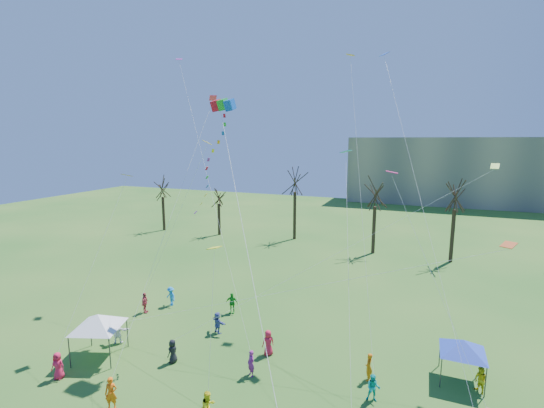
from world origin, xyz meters
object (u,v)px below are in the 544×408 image
at_px(distant_building, 489,172).
at_px(big_box_kite, 214,167).
at_px(canopy_tent_white, 98,321).
at_px(canopy_tent_blue, 463,346).

xyz_separation_m(distant_building, big_box_kite, (-26.96, -73.21, 5.12)).
xyz_separation_m(big_box_kite, canopy_tent_white, (-6.17, -5.05, -10.04)).
distance_m(canopy_tent_white, canopy_tent_blue, 23.13).
xyz_separation_m(distant_building, canopy_tent_blue, (-10.81, -72.17, -5.24)).
height_order(distant_building, canopy_tent_white, distant_building).
height_order(distant_building, canopy_tent_blue, distant_building).
distance_m(big_box_kite, canopy_tent_blue, 19.21).
relative_size(canopy_tent_white, canopy_tent_blue, 1.08).
xyz_separation_m(big_box_kite, canopy_tent_blue, (16.15, 1.04, -10.36)).
bearing_deg(canopy_tent_white, distant_building, 67.06).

